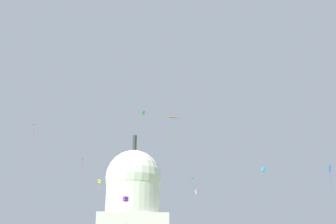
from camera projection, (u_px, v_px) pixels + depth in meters
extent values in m
cylinder|color=silver|center=(133.00, 196.00, 173.06)|extent=(23.21, 23.21, 16.08)
sphere|color=silver|center=(134.00, 178.00, 176.01)|extent=(24.44, 24.44, 24.44)
cylinder|color=#2D3833|center=(135.00, 143.00, 181.85)|extent=(1.80, 1.80, 7.36)
pyramid|color=orange|center=(174.00, 119.00, 54.95)|extent=(1.61, 0.86, 0.26)
cylinder|color=green|center=(173.00, 132.00, 54.51)|extent=(0.20, 0.13, 2.24)
pyramid|color=red|center=(34.00, 125.00, 123.40)|extent=(1.63, 0.93, 0.24)
cylinder|color=red|center=(33.00, 132.00, 122.82)|extent=(0.27, 0.29, 2.93)
cube|color=green|center=(143.00, 113.00, 140.51)|extent=(1.11, 1.12, 0.42)
cube|color=green|center=(143.00, 112.00, 140.73)|extent=(1.11, 1.12, 0.42)
cylinder|color=green|center=(143.00, 118.00, 139.85)|extent=(0.18, 0.44, 3.23)
pyramid|color=#D1339E|center=(84.00, 160.00, 123.36)|extent=(1.26, 1.58, 0.12)
cylinder|color=#D1339E|center=(82.00, 167.00, 122.38)|extent=(0.25, 0.13, 3.11)
cube|color=yellow|center=(99.00, 183.00, 150.46)|extent=(1.37, 1.29, 0.83)
cube|color=yellow|center=(100.00, 180.00, 150.75)|extent=(1.37, 1.29, 0.83)
cylinder|color=yellow|center=(99.00, 187.00, 149.86)|extent=(0.16, 0.29, 2.81)
pyramid|color=teal|center=(194.00, 179.00, 92.15)|extent=(1.80, 1.50, 0.26)
cylinder|color=teal|center=(194.00, 188.00, 91.70)|extent=(0.37, 0.34, 2.40)
cube|color=#33BCDB|center=(264.00, 170.00, 107.08)|extent=(1.09, 1.12, 0.49)
cube|color=#33BCDB|center=(264.00, 169.00, 107.25)|extent=(1.09, 1.12, 0.49)
cube|color=pink|center=(196.00, 192.00, 120.55)|extent=(0.47, 0.84, 1.46)
cylinder|color=#33BCDB|center=(196.00, 196.00, 120.07)|extent=(0.17, 0.25, 1.27)
pyramid|color=black|center=(123.00, 165.00, 137.22)|extent=(1.08, 1.27, 0.28)
cube|color=purple|center=(125.00, 200.00, 78.83)|extent=(1.21, 1.20, 0.48)
cube|color=purple|center=(126.00, 198.00, 79.00)|extent=(1.21, 1.20, 0.48)
cylinder|color=purple|center=(126.00, 206.00, 78.44)|extent=(0.30, 0.16, 1.82)
cube|color=blue|center=(330.00, 169.00, 84.73)|extent=(0.17, 0.87, 1.56)
cylinder|color=blue|center=(331.00, 180.00, 83.87)|extent=(0.12, 0.19, 3.09)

